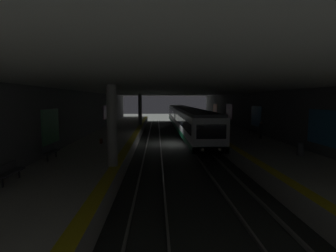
{
  "coord_description": "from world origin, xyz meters",
  "views": [
    {
      "loc": [
        -27.89,
        1.85,
        4.79
      ],
      "look_at": [
        2.39,
        0.55,
        1.71
      ],
      "focal_mm": 27.91,
      "sensor_mm": 36.0,
      "label": 1
    }
  ],
  "objects_px": {
    "trash_bin": "(300,149)",
    "bench_right_mid": "(50,151)",
    "pillar_near": "(112,126)",
    "bench_left_mid": "(222,120)",
    "person_walking_mid": "(205,118)",
    "person_waiting_near": "(261,129)",
    "backpack_on_floor": "(101,141)",
    "bench_left_near": "(253,129)",
    "bench_right_near": "(9,171)",
    "metro_train": "(185,119)",
    "pillar_far": "(140,109)"
  },
  "relations": [
    {
      "from": "pillar_far",
      "to": "person_waiting_near",
      "type": "height_order",
      "value": "pillar_far"
    },
    {
      "from": "bench_right_mid",
      "to": "backpack_on_floor",
      "type": "xyz_separation_m",
      "value": [
        5.87,
        -1.91,
        -0.32
      ]
    },
    {
      "from": "pillar_near",
      "to": "trash_bin",
      "type": "xyz_separation_m",
      "value": [
        2.3,
        -12.15,
        -1.85
      ]
    },
    {
      "from": "metro_train",
      "to": "backpack_on_floor",
      "type": "xyz_separation_m",
      "value": [
        -15.58,
        8.82,
        -0.78
      ]
    },
    {
      "from": "bench_right_near",
      "to": "metro_train",
      "type": "bearing_deg",
      "value": -22.4
    },
    {
      "from": "bench_right_near",
      "to": "person_walking_mid",
      "type": "height_order",
      "value": "person_walking_mid"
    },
    {
      "from": "pillar_far",
      "to": "bench_left_mid",
      "type": "distance_m",
      "value": 13.12
    },
    {
      "from": "bench_left_mid",
      "to": "backpack_on_floor",
      "type": "height_order",
      "value": "bench_left_mid"
    },
    {
      "from": "bench_right_near",
      "to": "person_walking_mid",
      "type": "xyz_separation_m",
      "value": [
        28.2,
        -14.13,
        0.35
      ]
    },
    {
      "from": "person_walking_mid",
      "to": "trash_bin",
      "type": "relative_size",
      "value": 1.89
    },
    {
      "from": "bench_left_near",
      "to": "person_walking_mid",
      "type": "relative_size",
      "value": 1.06
    },
    {
      "from": "backpack_on_floor",
      "to": "trash_bin",
      "type": "xyz_separation_m",
      "value": [
        -5.36,
        -14.42,
        0.23
      ]
    },
    {
      "from": "bench_right_mid",
      "to": "pillar_near",
      "type": "bearing_deg",
      "value": -113.1
    },
    {
      "from": "pillar_near",
      "to": "person_walking_mid",
      "type": "xyz_separation_m",
      "value": [
        25.39,
        -9.95,
        -1.41
      ]
    },
    {
      "from": "person_walking_mid",
      "to": "backpack_on_floor",
      "type": "height_order",
      "value": "person_walking_mid"
    },
    {
      "from": "bench_left_mid",
      "to": "person_walking_mid",
      "type": "bearing_deg",
      "value": 104.9
    },
    {
      "from": "bench_right_near",
      "to": "trash_bin",
      "type": "height_order",
      "value": "bench_right_near"
    },
    {
      "from": "person_waiting_near",
      "to": "backpack_on_floor",
      "type": "xyz_separation_m",
      "value": [
        -2.12,
        14.74,
        -0.7
      ]
    },
    {
      "from": "person_walking_mid",
      "to": "person_waiting_near",
      "type": "bearing_deg",
      "value": -170.86
    },
    {
      "from": "metro_train",
      "to": "pillar_near",
      "type": "bearing_deg",
      "value": 164.26
    },
    {
      "from": "bench_left_near",
      "to": "pillar_far",
      "type": "bearing_deg",
      "value": 48.68
    },
    {
      "from": "pillar_near",
      "to": "backpack_on_floor",
      "type": "relative_size",
      "value": 11.38
    },
    {
      "from": "bench_left_mid",
      "to": "person_walking_mid",
      "type": "xyz_separation_m",
      "value": [
        -0.78,
        2.94,
        0.35
      ]
    },
    {
      "from": "person_walking_mid",
      "to": "bench_right_near",
      "type": "bearing_deg",
      "value": 153.38
    },
    {
      "from": "trash_bin",
      "to": "person_walking_mid",
      "type": "bearing_deg",
      "value": 5.45
    },
    {
      "from": "bench_left_near",
      "to": "bench_right_near",
      "type": "height_order",
      "value": "same"
    },
    {
      "from": "pillar_near",
      "to": "bench_left_mid",
      "type": "xyz_separation_m",
      "value": [
        26.18,
        -12.88,
        -1.75
      ]
    },
    {
      "from": "metro_train",
      "to": "bench_right_mid",
      "type": "height_order",
      "value": "metro_train"
    },
    {
      "from": "pillar_far",
      "to": "trash_bin",
      "type": "distance_m",
      "value": 25.32
    },
    {
      "from": "pillar_near",
      "to": "person_walking_mid",
      "type": "relative_size",
      "value": 2.83
    },
    {
      "from": "metro_train",
      "to": "trash_bin",
      "type": "bearing_deg",
      "value": -165.02
    },
    {
      "from": "pillar_far",
      "to": "backpack_on_floor",
      "type": "distance_m",
      "value": 17.06
    },
    {
      "from": "person_walking_mid",
      "to": "trash_bin",
      "type": "bearing_deg",
      "value": -174.55
    },
    {
      "from": "backpack_on_floor",
      "to": "person_waiting_near",
      "type": "bearing_deg",
      "value": -81.83
    },
    {
      "from": "person_walking_mid",
      "to": "bench_left_near",
      "type": "bearing_deg",
      "value": -166.55
    },
    {
      "from": "bench_left_mid",
      "to": "bench_left_near",
      "type": "bearing_deg",
      "value": 180.0
    },
    {
      "from": "pillar_far",
      "to": "metro_train",
      "type": "height_order",
      "value": "pillar_far"
    },
    {
      "from": "trash_bin",
      "to": "bench_right_mid",
      "type": "bearing_deg",
      "value": 91.82
    },
    {
      "from": "person_waiting_near",
      "to": "trash_bin",
      "type": "bearing_deg",
      "value": 177.62
    },
    {
      "from": "bench_right_mid",
      "to": "person_walking_mid",
      "type": "bearing_deg",
      "value": -30.91
    },
    {
      "from": "pillar_near",
      "to": "bench_left_mid",
      "type": "bearing_deg",
      "value": -26.21
    },
    {
      "from": "bench_right_near",
      "to": "bench_right_mid",
      "type": "xyz_separation_m",
      "value": [
        4.59,
        0.0,
        0.0
      ]
    },
    {
      "from": "person_waiting_near",
      "to": "person_walking_mid",
      "type": "distance_m",
      "value": 15.82
    },
    {
      "from": "metro_train",
      "to": "bench_right_near",
      "type": "xyz_separation_m",
      "value": [
        -26.05,
        10.73,
        -0.45
      ]
    },
    {
      "from": "metro_train",
      "to": "trash_bin",
      "type": "distance_m",
      "value": 21.68
    },
    {
      "from": "bench_left_near",
      "to": "bench_right_near",
      "type": "distance_m",
      "value": 23.34
    },
    {
      "from": "metro_train",
      "to": "pillar_far",
      "type": "bearing_deg",
      "value": 79.59
    },
    {
      "from": "pillar_near",
      "to": "metro_train",
      "type": "distance_m",
      "value": 24.18
    },
    {
      "from": "pillar_near",
      "to": "pillar_far",
      "type": "xyz_separation_m",
      "value": [
        24.44,
        0.0,
        0.0
      ]
    },
    {
      "from": "pillar_near",
      "to": "bench_left_near",
      "type": "relative_size",
      "value": 2.68
    }
  ]
}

